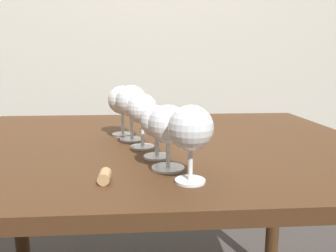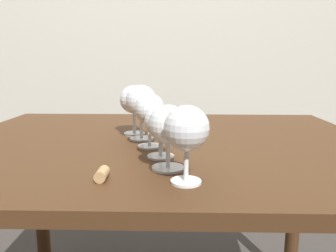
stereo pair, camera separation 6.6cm
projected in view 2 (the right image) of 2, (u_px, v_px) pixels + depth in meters
name	position (u px, v px, depth m)	size (l,w,h in m)	color
back_wall	(170.00, 0.00, 1.94)	(5.00, 0.08, 2.60)	beige
dining_table	(162.00, 171.00, 0.95)	(1.19, 0.91, 0.73)	#472B16
wine_glass_chardonnay	(186.00, 129.00, 0.58)	(0.08, 0.08, 0.14)	white
wine_glass_merlot	(168.00, 126.00, 0.66)	(0.08, 0.08, 0.13)	white
wine_glass_port	(161.00, 123.00, 0.74)	(0.07, 0.07, 0.12)	white
wine_glass_white	(149.00, 110.00, 0.83)	(0.08, 0.08, 0.14)	white
wine_glass_rose	(141.00, 102.00, 0.91)	(0.09, 0.09, 0.15)	white
wine_glass_cabernet	(134.00, 100.00, 0.98)	(0.08, 0.08, 0.15)	white
cork	(102.00, 174.00, 0.61)	(0.02, 0.02, 0.04)	tan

